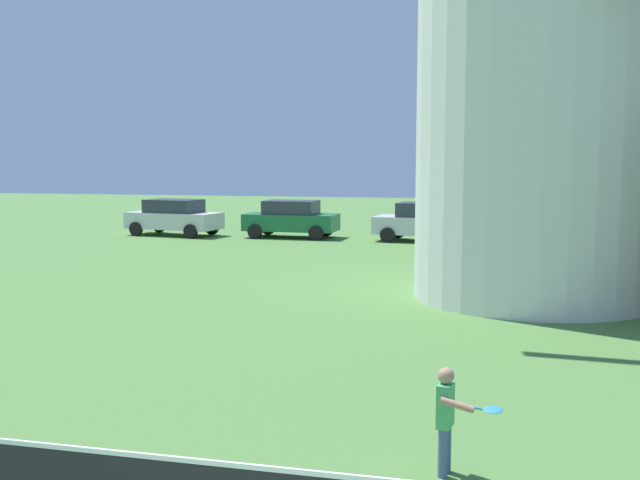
{
  "coord_description": "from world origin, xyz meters",
  "views": [
    {
      "loc": [
        1.62,
        -2.97,
        3.23
      ],
      "look_at": [
        -0.04,
        3.93,
        2.45
      ],
      "focal_mm": 40.81,
      "sensor_mm": 36.0,
      "label": 1
    }
  ],
  "objects_px": {
    "parked_car_green": "(291,218)",
    "parked_car_cream": "(174,217)",
    "player_far": "(448,415)",
    "parked_car_silver": "(429,222)"
  },
  "relations": [
    {
      "from": "parked_car_green",
      "to": "parked_car_cream",
      "type": "bearing_deg",
      "value": -176.4
    },
    {
      "from": "player_far",
      "to": "parked_car_silver",
      "type": "xyz_separation_m",
      "value": [
        -2.13,
        21.76,
        0.17
      ]
    },
    {
      "from": "player_far",
      "to": "parked_car_silver",
      "type": "height_order",
      "value": "parked_car_silver"
    },
    {
      "from": "player_far",
      "to": "parked_car_cream",
      "type": "bearing_deg",
      "value": 121.09
    },
    {
      "from": "player_far",
      "to": "parked_car_green",
      "type": "bearing_deg",
      "value": 109.75
    },
    {
      "from": "parked_car_silver",
      "to": "parked_car_green",
      "type": "bearing_deg",
      "value": 177.59
    },
    {
      "from": "parked_car_green",
      "to": "parked_car_silver",
      "type": "xyz_separation_m",
      "value": [
        5.77,
        -0.24,
        0.0
      ]
    },
    {
      "from": "parked_car_green",
      "to": "player_far",
      "type": "bearing_deg",
      "value": -70.25
    },
    {
      "from": "parked_car_cream",
      "to": "parked_car_silver",
      "type": "bearing_deg",
      "value": 0.44
    },
    {
      "from": "parked_car_cream",
      "to": "parked_car_green",
      "type": "relative_size",
      "value": 1.1
    }
  ]
}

